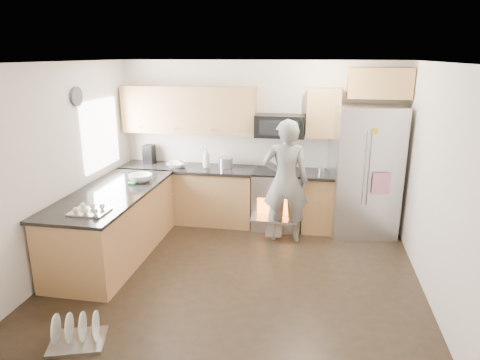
% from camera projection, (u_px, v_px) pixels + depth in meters
% --- Properties ---
extents(ground, '(4.50, 4.50, 0.00)m').
position_uv_depth(ground, '(236.00, 274.00, 5.42)').
color(ground, black).
rests_on(ground, ground).
extents(room_shell, '(4.54, 4.04, 2.62)m').
position_uv_depth(room_shell, '(233.00, 144.00, 4.97)').
color(room_shell, silver).
rests_on(room_shell, ground).
extents(back_cabinet_run, '(4.45, 0.64, 2.50)m').
position_uv_depth(back_cabinet_run, '(221.00, 165.00, 6.90)').
color(back_cabinet_run, '#B67748').
rests_on(back_cabinet_run, ground).
extents(peninsula, '(0.96, 2.36, 1.03)m').
position_uv_depth(peninsula, '(114.00, 224.00, 5.82)').
color(peninsula, '#B67748').
rests_on(peninsula, ground).
extents(stove_range, '(0.76, 0.97, 1.79)m').
position_uv_depth(stove_range, '(278.00, 186.00, 6.77)').
color(stove_range, '#B7B7BC').
rests_on(stove_range, ground).
extents(refrigerator, '(1.08, 0.90, 1.97)m').
position_uv_depth(refrigerator, '(364.00, 171.00, 6.47)').
color(refrigerator, '#B7B7BC').
rests_on(refrigerator, ground).
extents(person, '(0.69, 0.48, 1.82)m').
position_uv_depth(person, '(286.00, 181.00, 6.21)').
color(person, gray).
rests_on(person, ground).
extents(dish_rack, '(0.61, 0.55, 0.32)m').
position_uv_depth(dish_rack, '(77.00, 335.00, 4.11)').
color(dish_rack, '#B7B7BC').
rests_on(dish_rack, ground).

